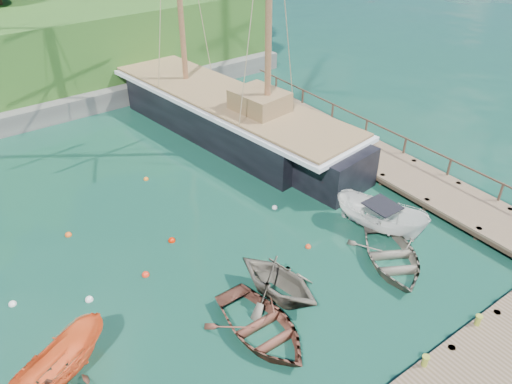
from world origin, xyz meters
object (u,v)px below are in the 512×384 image
(rowboat_1, at_px, (277,296))
(motorboat_orange, at_px, (65,375))
(cabin_boat_white, at_px, (378,230))
(schooner, at_px, (225,117))
(rowboat_2, at_px, (261,334))
(rowboat_3, at_px, (391,263))

(rowboat_1, bearing_deg, motorboat_orange, 159.50)
(cabin_boat_white, bearing_deg, motorboat_orange, 158.36)
(cabin_boat_white, height_order, schooner, schooner)
(rowboat_1, bearing_deg, rowboat_2, -155.88)
(schooner, bearing_deg, rowboat_3, -101.87)
(motorboat_orange, bearing_deg, rowboat_2, -134.30)
(rowboat_2, distance_m, cabin_boat_white, 8.48)
(motorboat_orange, xyz_separation_m, cabin_boat_white, (14.82, -0.76, 0.00))
(motorboat_orange, bearing_deg, rowboat_1, -122.35)
(rowboat_1, height_order, motorboat_orange, rowboat_1)
(rowboat_2, relative_size, motorboat_orange, 1.18)
(motorboat_orange, height_order, cabin_boat_white, cabin_boat_white)
(rowboat_1, distance_m, cabin_boat_white, 6.64)
(rowboat_3, relative_size, motorboat_orange, 1.18)
(rowboat_2, relative_size, rowboat_3, 1.00)
(cabin_boat_white, relative_size, schooner, 0.17)
(rowboat_2, distance_m, schooner, 16.88)
(motorboat_orange, relative_size, schooner, 0.14)
(motorboat_orange, bearing_deg, schooner, -73.08)
(rowboat_2, xyz_separation_m, cabin_boat_white, (8.29, 1.77, 0.00))
(rowboat_1, relative_size, schooner, 0.14)
(rowboat_2, height_order, cabin_boat_white, cabin_boat_white)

